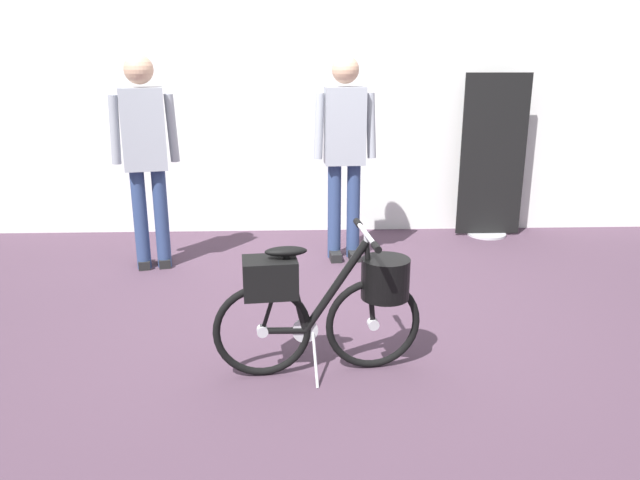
{
  "coord_description": "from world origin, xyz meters",
  "views": [
    {
      "loc": [
        -0.16,
        -3.55,
        1.69
      ],
      "look_at": [
        -0.02,
        0.15,
        0.55
      ],
      "focal_mm": 34.73,
      "sensor_mm": 36.0,
      "label": 1
    }
  ],
  "objects_px": {
    "floor_banner_stand": "(492,166)",
    "folding_bike_foreground": "(327,299)",
    "visitor_near_wall": "(145,150)",
    "visitor_browsing": "(345,146)"
  },
  "relations": [
    {
      "from": "folding_bike_foreground",
      "to": "visitor_browsing",
      "type": "xyz_separation_m",
      "value": [
        0.23,
        1.95,
        0.52
      ]
    },
    {
      "from": "floor_banner_stand",
      "to": "folding_bike_foreground",
      "type": "height_order",
      "value": "floor_banner_stand"
    },
    {
      "from": "folding_bike_foreground",
      "to": "visitor_near_wall",
      "type": "height_order",
      "value": "visitor_near_wall"
    },
    {
      "from": "visitor_near_wall",
      "to": "visitor_browsing",
      "type": "relative_size",
      "value": 1.01
    },
    {
      "from": "folding_bike_foreground",
      "to": "visitor_browsing",
      "type": "distance_m",
      "value": 2.03
    },
    {
      "from": "visitor_near_wall",
      "to": "folding_bike_foreground",
      "type": "bearing_deg",
      "value": -52.9
    },
    {
      "from": "visitor_browsing",
      "to": "floor_banner_stand",
      "type": "bearing_deg",
      "value": 22.79
    },
    {
      "from": "folding_bike_foreground",
      "to": "visitor_browsing",
      "type": "relative_size",
      "value": 0.68
    },
    {
      "from": "floor_banner_stand",
      "to": "visitor_near_wall",
      "type": "height_order",
      "value": "visitor_near_wall"
    },
    {
      "from": "floor_banner_stand",
      "to": "folding_bike_foreground",
      "type": "relative_size",
      "value": 1.33
    }
  ]
}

